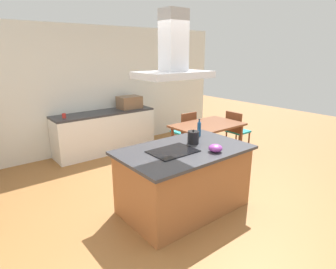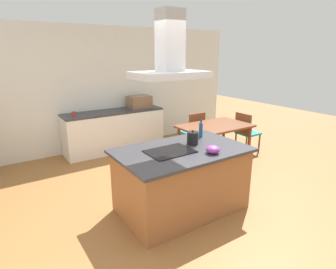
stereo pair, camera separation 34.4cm
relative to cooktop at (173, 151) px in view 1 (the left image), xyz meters
The scene contains 14 objects.
ground 1.76m from the cooktop, 82.50° to the left, with size 16.00×16.00×0.00m, color #936033.
wall_back 3.29m from the cooktop, 86.52° to the left, with size 7.20×0.10×2.70m, color silver.
kitchen_island 0.49m from the cooktop, ahead, with size 1.77×1.11×0.90m.
cooktop is the anchor object (origin of this frame).
tea_kettle 0.47m from the cooktop, 11.60° to the left, with size 0.21×0.16×0.21m.
olive_oil_bottle 0.84m from the cooktop, 21.47° to the left, with size 0.06×0.06×0.27m.
mixing_bowl 0.56m from the cooktop, 38.45° to the right, with size 0.18×0.18×0.10m, color purple.
back_counter 2.95m from the cooktop, 81.50° to the left, with size 2.21×0.62×0.90m.
countertop_microwave 3.08m from the cooktop, 69.47° to the left, with size 0.50×0.38×0.28m, color brown.
coffee_mug_red 2.87m from the cooktop, 98.81° to the left, with size 0.08×0.08×0.09m, color red.
dining_table 2.18m from the cooktop, 31.56° to the left, with size 1.40×0.90×0.75m.
chair_facing_back_wall 2.60m from the cooktop, 44.29° to the left, with size 0.42×0.42×0.89m.
chair_at_right_end 3.01m from the cooktop, 22.32° to the left, with size 0.42×0.42×0.89m.
range_hood 1.20m from the cooktop, behind, with size 0.90×0.55×0.78m.
Camera 1 is at (-2.41, -2.68, 2.16)m, focal length 30.18 mm.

